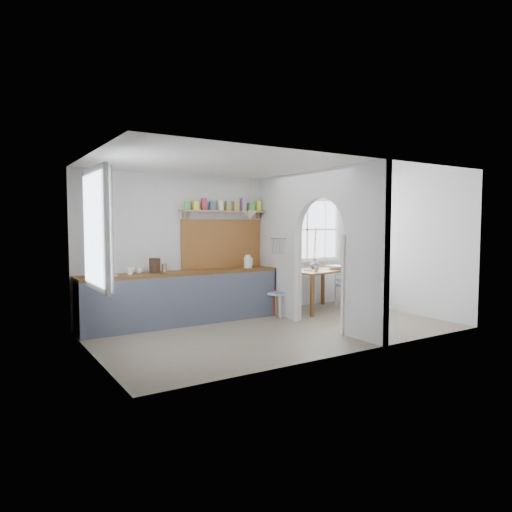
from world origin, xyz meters
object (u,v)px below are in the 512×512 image
chair_left (278,292)px  vase (315,264)px  chair_right (348,285)px  dining_table (318,290)px  kettle (248,261)px

chair_left → vase: 1.15m
chair_right → vase: vase is taller
dining_table → chair_right: (0.89, 0.09, 0.02)m
chair_right → dining_table: bearing=96.9°
dining_table → kettle: bearing=157.9°
dining_table → vase: 0.53m
chair_left → kettle: kettle is taller
dining_table → chair_right: 0.89m
dining_table → kettle: (-1.43, 0.33, 0.61)m
chair_left → vase: (1.04, 0.18, 0.47)m
chair_left → vase: vase is taller
chair_right → kettle: kettle is taller
dining_table → chair_left: (-0.98, -0.01, 0.04)m
chair_right → kettle: (-2.32, 0.25, 0.59)m
dining_table → vase: size_ratio=6.63×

